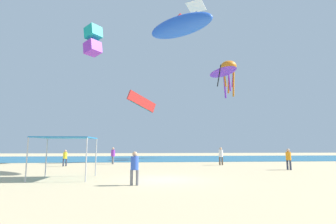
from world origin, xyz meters
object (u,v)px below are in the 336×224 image
(kite_inflatable_blue, at_px, (180,26))
(kite_diamond_white, at_px, (196,8))
(kite_delta_purple, at_px, (223,70))
(kite_octopus_orange, at_px, (229,68))
(canopy_tent, at_px, (66,139))
(person_near_tent, at_px, (65,156))
(person_far_shore, at_px, (135,165))
(kite_box_teal, at_px, (93,40))
(person_leftmost, at_px, (221,155))
(kite_parafoil_red, at_px, (142,102))
(person_central, at_px, (288,157))
(person_rightmost, at_px, (113,154))

(kite_inflatable_blue, xyz_separation_m, kite_diamond_white, (3.45, 10.02, 7.68))
(kite_delta_purple, bearing_deg, kite_octopus_orange, 7.16)
(canopy_tent, xyz_separation_m, person_near_tent, (-3.02, 9.78, -1.42))
(person_far_shore, relative_size, kite_box_teal, 0.65)
(person_leftmost, distance_m, kite_parafoil_red, 11.53)
(person_far_shore, height_order, kite_delta_purple, kite_delta_purple)
(person_central, bearing_deg, canopy_tent, 87.82)
(kite_inflatable_blue, relative_size, kite_diamond_white, 1.85)
(person_rightmost, relative_size, kite_box_teal, 0.69)
(kite_delta_purple, relative_size, kite_box_teal, 2.19)
(person_leftmost, xyz_separation_m, kite_box_teal, (-12.46, -4.33, 10.07))
(person_central, distance_m, kite_diamond_white, 21.99)
(canopy_tent, relative_size, kite_parafoil_red, 0.91)
(kite_box_teal, bearing_deg, kite_delta_purple, 172.28)
(canopy_tent, xyz_separation_m, kite_parafoil_red, (4.25, 14.80, 4.99))
(canopy_tent, relative_size, kite_inflatable_blue, 0.56)
(person_near_tent, xyz_separation_m, kite_parafoil_red, (7.27, 5.02, 6.42))
(kite_parafoil_red, bearing_deg, person_central, -74.19)
(canopy_tent, distance_m, kite_octopus_orange, 33.57)
(kite_parafoil_red, bearing_deg, kite_diamond_white, -38.46)
(kite_delta_purple, xyz_separation_m, kite_box_teal, (-15.96, -14.05, -2.07))
(person_leftmost, bearing_deg, kite_inflatable_blue, 25.17)
(person_near_tent, bearing_deg, canopy_tent, -115.96)
(canopy_tent, height_order, kite_octopus_orange, kite_octopus_orange)
(person_central, distance_m, kite_inflatable_blue, 14.33)
(person_near_tent, bearing_deg, person_rightmost, -11.70)
(person_far_shore, bearing_deg, person_leftmost, -109.99)
(person_near_tent, distance_m, kite_diamond_white, 24.04)
(kite_delta_purple, height_order, kite_parafoil_red, kite_delta_purple)
(person_leftmost, xyz_separation_m, kite_diamond_white, (-1.46, 4.40, 18.77))
(person_near_tent, xyz_separation_m, person_central, (19.71, -5.40, 0.08))
(person_far_shore, bearing_deg, person_near_tent, -46.64)
(person_near_tent, distance_m, kite_delta_purple, 24.76)
(person_near_tent, height_order, kite_box_teal, kite_box_teal)
(canopy_tent, relative_size, person_rightmost, 1.80)
(kite_octopus_orange, relative_size, kite_box_teal, 2.45)
(person_leftmost, relative_size, person_rightmost, 1.01)
(person_central, distance_m, kite_delta_purple, 19.53)
(kite_octopus_orange, distance_m, kite_delta_purple, 6.09)
(kite_delta_purple, relative_size, kite_inflatable_blue, 0.97)
(person_central, distance_m, kite_parafoil_red, 17.42)
(canopy_tent, relative_size, kite_delta_purple, 0.57)
(kite_diamond_white, bearing_deg, kite_parafoil_red, 28.86)
(kite_parafoil_red, distance_m, kite_diamond_white, 14.26)
(kite_delta_purple, distance_m, kite_parafoil_red, 14.06)
(person_central, relative_size, kite_diamond_white, 0.55)
(kite_delta_purple, distance_m, kite_diamond_white, 9.84)
(kite_diamond_white, bearing_deg, person_central, 152.37)
(person_leftmost, bearing_deg, kite_parafoil_red, -54.13)
(kite_inflatable_blue, distance_m, kite_diamond_white, 13.09)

